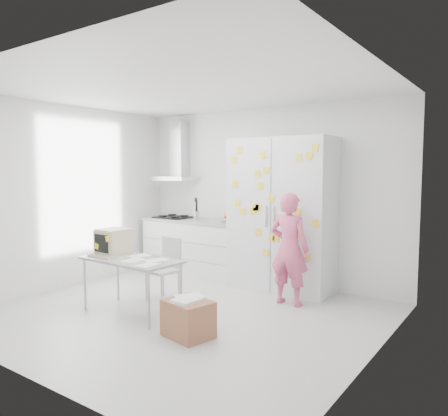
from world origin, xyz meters
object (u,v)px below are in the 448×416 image
Objects in this scene: desk at (120,249)px; chair at (166,265)px; person at (289,249)px; cardboard_box at (188,318)px.

chair is (0.20, 0.63, -0.29)m from desk.
person is 2.66× the size of cardboard_box.
chair is at bearing 27.76° from person.
cardboard_box is at bearing -8.06° from desk.
chair is at bearing 74.54° from desk.
person is 1.66m from chair.
desk is at bearing -102.23° from chair.
person is at bearing 77.72° from cardboard_box.
cardboard_box is (-0.35, -1.62, -0.53)m from person.
desk is 1.43m from cardboard_box.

